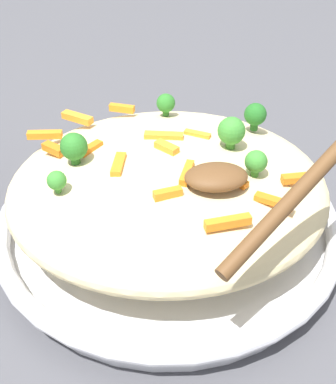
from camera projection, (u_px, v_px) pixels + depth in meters
name	position (u px, v px, depth m)	size (l,w,h in m)	color
ground_plane	(168.00, 240.00, 0.55)	(2.40, 2.40, 0.00)	#4C4C51
serving_bowl	(168.00, 225.00, 0.54)	(0.36, 0.36, 0.04)	silver
pasta_mound	(168.00, 187.00, 0.51)	(0.32, 0.29, 0.07)	beige
carrot_piece_0	(228.00, 222.00, 0.41)	(0.04, 0.01, 0.01)	orange
carrot_piece_1	(197.00, 135.00, 0.52)	(0.03, 0.01, 0.01)	orange
carrot_piece_2	(77.00, 118.00, 0.56)	(0.04, 0.01, 0.01)	orange
carrot_piece_3	(229.00, 177.00, 0.46)	(0.04, 0.01, 0.01)	orange
carrot_piece_4	(168.00, 148.00, 0.49)	(0.03, 0.01, 0.01)	orange
carrot_piece_5	(187.00, 173.00, 0.46)	(0.03, 0.01, 0.01)	orange
carrot_piece_6	(45.00, 135.00, 0.53)	(0.04, 0.01, 0.01)	orange
carrot_piece_7	(168.00, 194.00, 0.44)	(0.03, 0.01, 0.01)	orange
carrot_piece_8	(54.00, 149.00, 0.51)	(0.03, 0.01, 0.01)	orange
carrot_piece_9	(274.00, 201.00, 0.44)	(0.03, 0.01, 0.01)	orange
carrot_piece_10	(122.00, 108.00, 0.58)	(0.03, 0.01, 0.01)	orange
carrot_piece_11	(296.00, 178.00, 0.47)	(0.03, 0.01, 0.01)	orange
carrot_piece_12	(161.00, 137.00, 0.52)	(0.04, 0.01, 0.01)	orange
carrot_piece_13	(119.00, 165.00, 0.48)	(0.03, 0.01, 0.01)	orange
carrot_piece_14	(91.00, 148.00, 0.50)	(0.03, 0.01, 0.01)	orange
broccoli_floret_0	(74.00, 147.00, 0.48)	(0.03, 0.03, 0.03)	#296820
broccoli_floret_1	(255.00, 115.00, 0.53)	(0.02, 0.02, 0.03)	#205B1C
broccoli_floret_2	(231.00, 131.00, 0.49)	(0.03, 0.03, 0.03)	#377928
broccoli_floret_3	(166.00, 103.00, 0.56)	(0.02, 0.02, 0.03)	#296820
broccoli_floret_4	(57.00, 181.00, 0.45)	(0.02, 0.02, 0.02)	#377928
broccoli_floret_5	(256.00, 162.00, 0.46)	(0.02, 0.02, 0.03)	#377928
serving_spoon	(247.00, 181.00, 0.42)	(0.15, 0.14, 0.08)	brown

